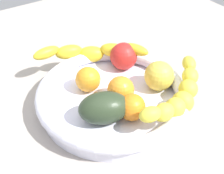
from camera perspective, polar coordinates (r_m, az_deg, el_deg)
kitchen_counter at (r=66.77cm, az=0.00°, el=-4.52°), size 120.00×120.00×3.00cm
fruit_bowl at (r=64.04cm, az=0.00°, el=-1.88°), size 31.62×31.62×4.97cm
banana_draped_left at (r=60.98cm, az=12.37°, el=-1.55°), size 21.87×12.22×6.30cm
banana_draped_right at (r=72.62cm, az=-3.88°, el=6.52°), size 23.41×15.48×6.10cm
orange_front at (r=65.02cm, az=-4.48°, el=1.44°), size 5.39×5.39×5.39cm
orange_mid_left at (r=58.44cm, az=3.78°, el=-3.73°), size 5.26×5.26×5.26cm
orange_mid_right at (r=62.09cm, az=1.64°, el=-0.47°), size 5.52×5.52×5.52cm
avocado_dark at (r=57.58cm, az=-1.48°, el=-3.89°), size 11.58×9.83×6.07cm
tomato_red at (r=71.28cm, az=2.18°, el=5.76°), size 6.34×6.34×6.34cm
apple_yellow at (r=65.75cm, az=8.77°, el=2.07°), size 6.38×6.38×6.38cm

